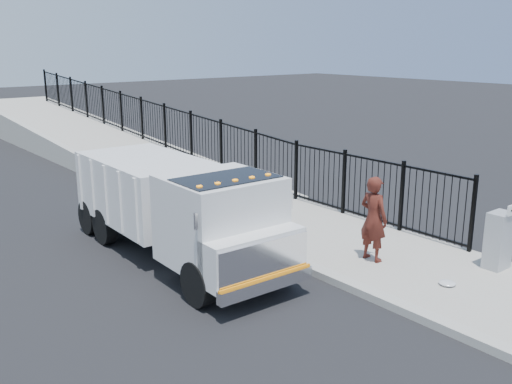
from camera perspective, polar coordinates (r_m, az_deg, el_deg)
ground at (r=12.89m, az=4.40°, el=-7.49°), size 120.00×120.00×0.00m
sidewalk at (r=13.05m, az=16.78°, el=-7.54°), size 3.55×12.00×0.12m
curb at (r=11.61m, az=11.26°, el=-9.91°), size 0.30×12.00×0.16m
ramp at (r=27.18m, az=-15.81°, el=3.84°), size 3.95×24.06×3.19m
iron_fence at (r=24.10m, az=-9.04°, el=5.06°), size 0.10×28.00×1.80m
truck at (r=13.02m, az=-7.81°, el=-1.27°), size 2.37×6.84×2.33m
worker at (r=12.89m, az=11.67°, el=-2.63°), size 0.47×0.71×1.93m
utility_cabinet at (r=13.34m, az=23.09°, el=-4.47°), size 0.55×0.40×1.25m
arrow_sign at (r=13.04m, az=24.25°, el=-1.64°), size 0.35×0.04×0.22m
debris at (r=12.27m, az=18.58°, el=-8.62°), size 0.34×0.34×0.09m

